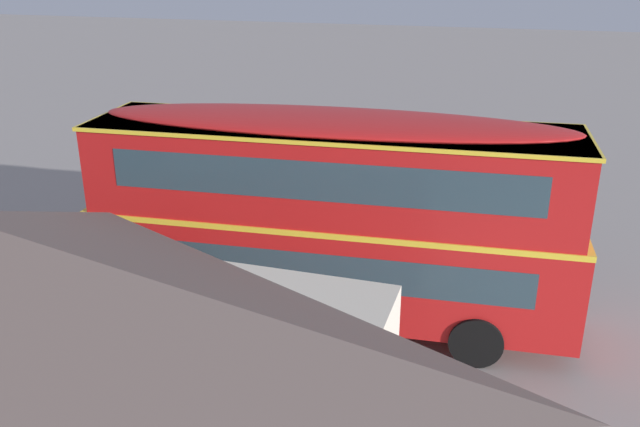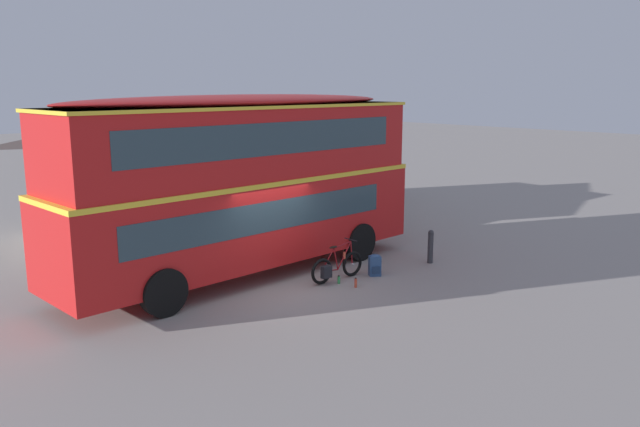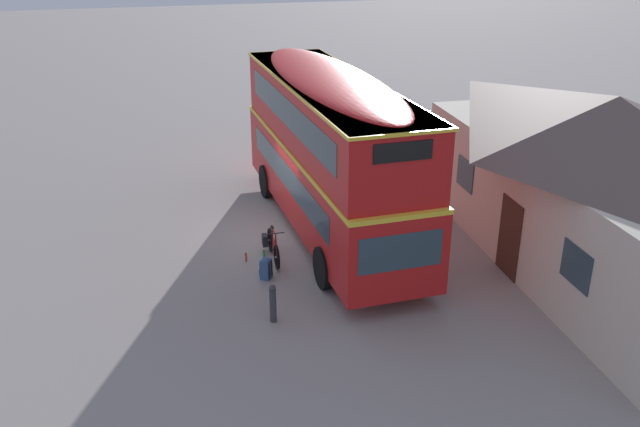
% 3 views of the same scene
% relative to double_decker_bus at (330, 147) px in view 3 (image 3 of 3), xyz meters
% --- Properties ---
extents(ground_plane, '(120.00, 120.00, 0.00)m').
position_rel_double_decker_bus_xyz_m(ground_plane, '(-0.08, -1.40, -2.64)').
color(ground_plane, gray).
extents(double_decker_bus, '(10.60, 2.98, 4.79)m').
position_rel_double_decker_bus_xyz_m(double_decker_bus, '(0.00, 0.00, 0.00)').
color(double_decker_bus, black).
rests_on(double_decker_bus, ground).
extents(touring_bicycle, '(1.76, 0.46, 1.03)m').
position_rel_double_decker_bus_xyz_m(touring_bicycle, '(1.40, -2.02, -2.27)').
color(touring_bicycle, black).
rests_on(touring_bicycle, ground).
extents(backpack_on_ground, '(0.39, 0.37, 0.59)m').
position_rel_double_decker_bus_xyz_m(backpack_on_ground, '(2.47, -2.40, -2.34)').
color(backpack_on_ground, '#2D4C7A').
rests_on(backpack_on_ground, ground).
extents(water_bottle_green_metal, '(0.07, 0.07, 0.21)m').
position_rel_double_decker_bus_xyz_m(water_bottle_green_metal, '(1.28, -2.24, -2.55)').
color(water_bottle_green_metal, green).
rests_on(water_bottle_green_metal, ground).
extents(water_bottle_red_squeeze, '(0.07, 0.07, 0.25)m').
position_rel_double_decker_bus_xyz_m(water_bottle_red_squeeze, '(1.37, -2.76, -2.53)').
color(water_bottle_red_squeeze, '#D84C33').
rests_on(water_bottle_red_squeeze, ground).
extents(pub_building, '(12.54, 5.94, 4.66)m').
position_rel_double_decker_bus_xyz_m(pub_building, '(3.94, 6.32, -0.26)').
color(pub_building, beige).
rests_on(pub_building, ground).
extents(kerb_bollard, '(0.16, 0.16, 0.97)m').
position_rel_double_decker_bus_xyz_m(kerb_bollard, '(4.58, -2.62, -2.15)').
color(kerb_bollard, '#333338').
rests_on(kerb_bollard, ground).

